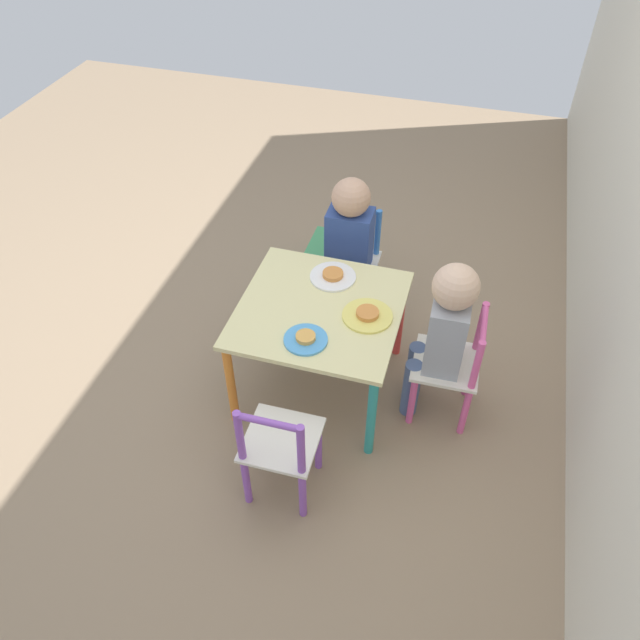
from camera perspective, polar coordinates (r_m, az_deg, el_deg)
The scene contains 11 objects.
ground_plane at distance 2.77m, azimuth 0.00°, elevation -5.82°, with size 6.00×6.00×0.00m, color #8C755B.
kids_table at distance 2.48m, azimuth 0.00°, elevation 0.14°, with size 0.64×0.64×0.46m.
chair_pink at distance 2.54m, azimuth 11.92°, elevation -4.22°, with size 0.27×0.27×0.52m.
chair_blue at distance 2.97m, azimuth 2.80°, elevation 5.13°, with size 0.26×0.26×0.52m.
chair_purple at distance 2.25m, azimuth -3.70°, elevation -11.60°, with size 0.26×0.26×0.52m.
child_back at distance 2.40m, azimuth 11.19°, elevation -0.73°, with size 0.20×0.22×0.75m.
child_left at distance 2.81m, azimuth 2.64°, elevation 7.44°, with size 0.22×0.20×0.74m.
plate_back at distance 2.41m, azimuth 4.36°, elevation 0.46°, with size 0.20×0.20×0.03m.
plate_left at distance 2.58m, azimuth 1.18°, elevation 4.04°, with size 0.19×0.19×0.03m.
plate_right at distance 2.31m, azimuth -1.32°, elevation -1.73°, with size 0.16×0.16×0.03m.
storage_bin at distance 3.26m, azimuth 0.44°, elevation 5.57°, with size 0.29×0.16×0.20m.
Camera 1 is at (1.73, 0.50, 2.10)m, focal length 35.00 mm.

